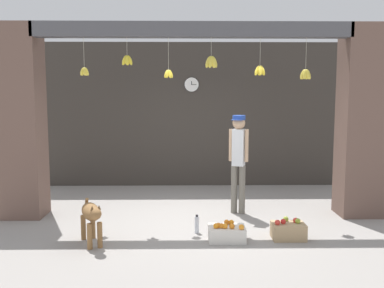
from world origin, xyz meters
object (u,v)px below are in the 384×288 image
(fruit_crate_oranges, at_px, (227,233))
(fruit_crate_apples, at_px, (288,230))
(water_bottle, at_px, (197,224))
(dog, at_px, (91,215))
(shopkeeper, at_px, (238,156))
(wall_clock, at_px, (192,85))

(fruit_crate_oranges, bearing_deg, fruit_crate_apples, 4.39)
(fruit_crate_oranges, relative_size, water_bottle, 1.86)
(dog, xyz_separation_m, shopkeeper, (2.21, 1.53, 0.60))
(wall_clock, bearing_deg, dog, -110.64)
(fruit_crate_apples, xyz_separation_m, wall_clock, (-1.34, 3.63, 2.16))
(dog, height_order, shopkeeper, shopkeeper)
(fruit_crate_oranges, distance_m, wall_clock, 4.31)
(dog, distance_m, fruit_crate_oranges, 1.91)
(shopkeeper, relative_size, water_bottle, 6.17)
(water_bottle, bearing_deg, shopkeeper, 55.00)
(shopkeeper, distance_m, wall_clock, 2.72)
(shopkeeper, xyz_separation_m, fruit_crate_apples, (0.56, -1.35, -0.89))
(fruit_crate_apples, height_order, wall_clock, wall_clock)
(dog, relative_size, fruit_crate_apples, 1.69)
(wall_clock, bearing_deg, fruit_crate_apples, -69.75)
(fruit_crate_oranges, height_order, fruit_crate_apples, fruit_crate_apples)
(wall_clock, bearing_deg, water_bottle, -89.46)
(water_bottle, height_order, wall_clock, wall_clock)
(fruit_crate_oranges, distance_m, fruit_crate_apples, 0.90)
(water_bottle, relative_size, wall_clock, 0.84)
(wall_clock, bearing_deg, shopkeeper, -71.19)
(shopkeeper, height_order, wall_clock, wall_clock)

